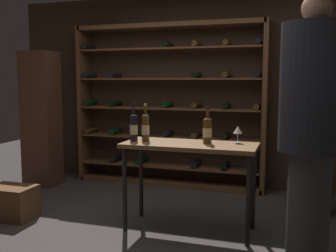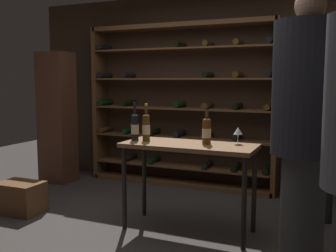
# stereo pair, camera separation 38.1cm
# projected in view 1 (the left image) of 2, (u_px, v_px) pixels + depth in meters

# --- Properties ---
(ground_plane) EXTENTS (10.00, 10.00, 0.00)m
(ground_plane) POSITION_uv_depth(u_px,v_px,m) (137.00, 234.00, 3.74)
(ground_plane) COLOR #383330
(back_wall) EXTENTS (5.18, 0.10, 2.61)m
(back_wall) POSITION_uv_depth(u_px,v_px,m) (191.00, 90.00, 5.48)
(back_wall) COLOR #3D2B1E
(back_wall) RESTS_ON ground
(wine_rack) EXTENTS (2.64, 0.32, 2.20)m
(wine_rack) POSITION_uv_depth(u_px,v_px,m) (169.00, 106.00, 5.38)
(wine_rack) COLOR brown
(wine_rack) RESTS_ON ground
(tasting_table) EXTENTS (1.27, 0.52, 0.85)m
(tasting_table) POSITION_uv_depth(u_px,v_px,m) (190.00, 154.00, 3.76)
(tasting_table) COLOR brown
(tasting_table) RESTS_ON ground
(person_bystander_red_print) EXTENTS (0.50, 0.50, 2.09)m
(person_bystander_red_print) POSITION_uv_depth(u_px,v_px,m) (312.00, 119.00, 3.01)
(person_bystander_red_print) COLOR #323232
(person_bystander_red_print) RESTS_ON ground
(person_guest_khaki) EXTENTS (0.41, 0.41, 2.04)m
(person_guest_khaki) POSITION_uv_depth(u_px,v_px,m) (317.00, 110.00, 4.15)
(person_guest_khaki) COLOR black
(person_guest_khaki) RESTS_ON ground
(wine_crate) EXTENTS (0.48, 0.35, 0.34)m
(wine_crate) POSITION_uv_depth(u_px,v_px,m) (12.00, 202.00, 4.16)
(wine_crate) COLOR brown
(wine_crate) RESTS_ON ground
(display_cabinet) EXTENTS (0.44, 0.36, 1.84)m
(display_cabinet) POSITION_uv_depth(u_px,v_px,m) (41.00, 119.00, 5.43)
(display_cabinet) COLOR #4C2D1E
(display_cabinet) RESTS_ON ground
(wine_bottle_gold_foil) EXTENTS (0.08, 0.08, 0.38)m
(wine_bottle_gold_foil) POSITION_uv_depth(u_px,v_px,m) (134.00, 127.00, 3.88)
(wine_bottle_gold_foil) COLOR black
(wine_bottle_gold_foil) RESTS_ON tasting_table
(wine_bottle_red_label) EXTENTS (0.08, 0.08, 0.35)m
(wine_bottle_red_label) POSITION_uv_depth(u_px,v_px,m) (207.00, 130.00, 3.73)
(wine_bottle_red_label) COLOR #4C3314
(wine_bottle_red_label) RESTS_ON tasting_table
(wine_bottle_green_slim) EXTENTS (0.08, 0.08, 0.37)m
(wine_bottle_green_slim) POSITION_uv_depth(u_px,v_px,m) (146.00, 127.00, 3.86)
(wine_bottle_green_slim) COLOR #4C3314
(wine_bottle_green_slim) RESTS_ON tasting_table
(wine_glass_stemmed_center) EXTENTS (0.08, 0.08, 0.16)m
(wine_glass_stemmed_center) POSITION_uv_depth(u_px,v_px,m) (238.00, 131.00, 3.76)
(wine_glass_stemmed_center) COLOR silver
(wine_glass_stemmed_center) RESTS_ON tasting_table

